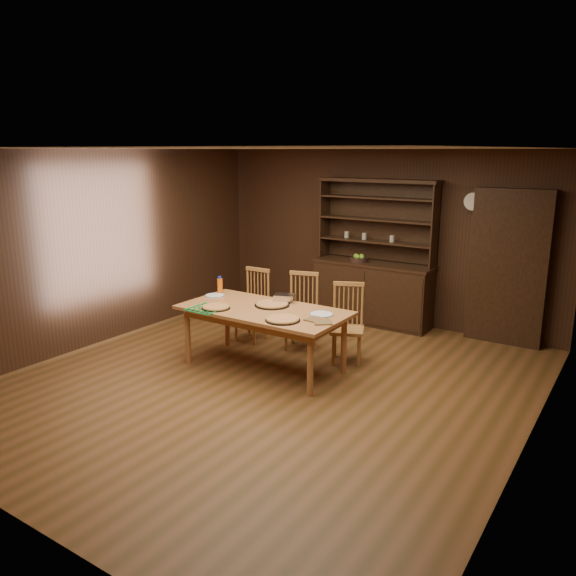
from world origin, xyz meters
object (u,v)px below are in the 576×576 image
Objects in this scene: chair_left at (254,302)px; chair_right at (348,320)px; chair_center at (302,308)px; juice_bottle at (220,285)px; china_hutch at (373,285)px; dining_table at (264,315)px.

chair_right is at bearing -1.44° from chair_left.
chair_left is at bearing 169.83° from chair_center.
chair_left is 0.74m from chair_center.
chair_left is 4.43× the size of juice_bottle.
dining_table is (-0.29, -2.43, 0.08)m from china_hutch.
chair_left reaches higher than dining_table.
china_hutch is 9.63× the size of juice_bottle.
dining_table is 2.01× the size of chair_left.
chair_right is at bearing -25.27° from chair_center.
juice_bottle is at bearing -119.37° from china_hutch.
dining_table is at bearing -155.85° from chair_right.
china_hutch is at bearing 80.11° from chair_right.
dining_table is at bearing -105.42° from chair_center.
chair_right is (0.71, 0.80, -0.15)m from dining_table.
dining_table is 2.03× the size of chair_right.
chair_center is at bearing 6.14° from chair_left.
chair_center is (-0.02, 0.91, -0.14)m from dining_table.
dining_table is 1.98× the size of chair_center.
chair_center reaches higher than chair_right.
china_hutch is at bearing 60.63° from juice_bottle.
chair_left is 1.47m from chair_right.
juice_bottle is at bearing 162.38° from dining_table.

